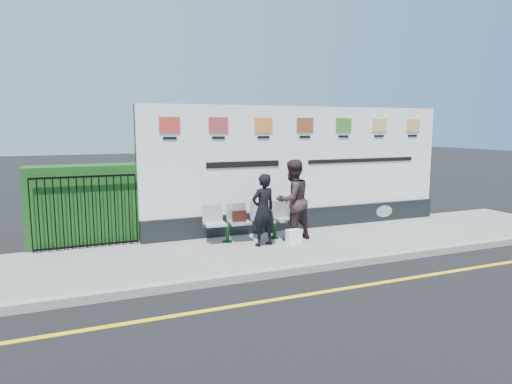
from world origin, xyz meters
The scene contains 12 objects.
ground centered at (0.00, 0.00, 0.00)m, with size 80.00×80.00×0.00m, color black.
pavement centered at (0.00, 2.50, 0.06)m, with size 14.00×3.00×0.12m, color gray.
kerb centered at (0.00, 1.00, 0.07)m, with size 14.00×0.18×0.14m, color gray.
yellow_line centered at (0.00, 0.00, 0.00)m, with size 14.00×0.10×0.01m, color yellow.
billboard centered at (0.50, 3.85, 1.42)m, with size 8.00×0.30×3.00m.
hedge centered at (-4.58, 4.30, 0.97)m, with size 2.35×0.70×1.70m, color #184816.
railing centered at (-4.58, 3.85, 0.89)m, with size 2.05×0.06×1.54m, color black, non-canonical shape.
bench centered at (-1.16, 3.14, 0.35)m, with size 2.10×0.55×0.45m, color silver, non-canonical shape.
woman_left centered at (-1.09, 2.63, 0.89)m, with size 0.56×0.37×1.54m, color black.
woman_right centered at (-0.29, 2.85, 1.02)m, with size 0.88×0.68×1.80m, color #312025.
handbag_brown centered at (-1.44, 3.16, 0.69)m, with size 0.31×0.13×0.24m, color black.
carrier_bag_white centered at (-0.42, 2.51, 0.28)m, with size 0.31×0.19×0.31m, color white.
Camera 1 is at (-4.88, -6.06, 2.64)m, focal length 32.00 mm.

